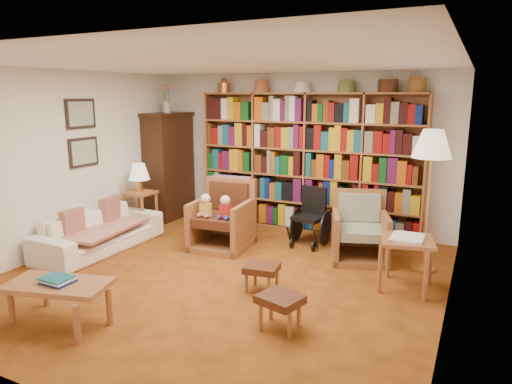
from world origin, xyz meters
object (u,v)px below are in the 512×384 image
Objects in this scene: sofa at (100,231)px; armchair_leather at (225,219)px; side_table_lamp at (141,202)px; armchair_sage at (362,233)px; wheelchair at (311,218)px; footstool_b at (280,301)px; floor_lamp at (432,150)px; coffee_table at (58,288)px; side_table_papers at (407,247)px; footstool_a at (262,270)px.

sofa is 1.93× the size of armchair_leather.
side_table_lamp is 0.68× the size of armchair_sage.
sofa is 3.04m from wheelchair.
sofa is at bearing 163.89° from footstool_b.
sofa is 1.08× the size of floor_lamp.
floor_lamp is at bearing 3.11° from side_table_lamp.
floor_lamp is 4.37m from coffee_table.
sofa is 3.30m from footstool_b.
armchair_leather reaches higher than armchair_sage.
armchair_sage is 0.90× the size of coffee_table.
coffee_table is at bearing -64.12° from side_table_lamp.
armchair_sage is 1.07m from side_table_papers.
sofa is 4.13m from side_table_papers.
footstool_a is (2.66, -0.25, -0.02)m from sofa.
side_table_papers is (1.52, -1.07, 0.12)m from wheelchair.
coffee_table is (-0.25, -2.72, -0.04)m from armchair_leather.
floor_lamp is (4.30, 0.23, 1.04)m from side_table_lamp.
sofa is at bearing -84.26° from side_table_lamp.
footstool_a is at bearing -114.61° from armchair_sage.
armchair_leather reaches higher than coffee_table.
armchair_leather is at bearing 170.90° from side_table_papers.
side_table_lamp reaches higher than side_table_papers.
floor_lamp reaches higher than wheelchair.
armchair_leather reaches higher than footstool_a.
armchair_sage reaches higher than footstool_b.
coffee_table is (1.34, -2.77, -0.11)m from side_table_lamp.
armchair_leather is 1.49× the size of side_table_papers.
floor_lamp reaches higher than armchair_sage.
floor_lamp is at bearing 5.81° from armchair_leather.
armchair_sage is 0.86m from wheelchair.
footstool_a is 2.08m from coffee_table.
side_table_papers reaches higher than footstool_b.
side_table_lamp is at bearing -176.89° from floor_lamp.
coffee_table is at bearing -144.72° from sofa.
coffee_table is at bearing -124.62° from armchair_sage.
wheelchair is at bearing -57.65° from sofa.
armchair_leather is (1.50, 0.95, 0.12)m from sofa.
side_table_papers is at bearing -6.23° from side_table_lamp.
side_table_lamp is at bearing -166.97° from wheelchair.
sofa is 1.02m from side_table_lamp.
wheelchair is at bearing 68.57° from coffee_table.
side_table_papers is at bearing -99.40° from floor_lamp.
side_table_lamp is (-0.10, 0.99, 0.20)m from sofa.
sofa reaches higher than footstool_b.
footstool_a is (-1.54, -1.48, -1.27)m from floor_lamp.
floor_lamp is (0.81, -0.11, 1.18)m from armchair_sage.
side_table_lamp is 3.08m from coffee_table.
armchair_sage is 2.34× the size of footstool_a.
side_table_papers is 3.67m from coffee_table.
side_table_papers reaches higher than coffee_table.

